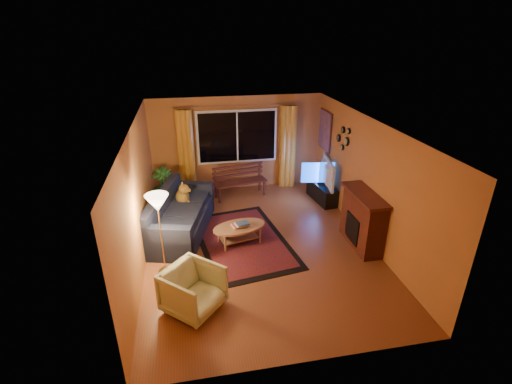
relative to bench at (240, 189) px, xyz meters
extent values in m
cube|color=brown|center=(0.03, -2.36, -0.22)|extent=(4.50, 6.00, 0.02)
cube|color=white|center=(0.03, -2.36, 2.30)|extent=(4.50, 6.00, 0.02)
cube|color=#C07439|center=(0.03, 0.65, 1.04)|extent=(4.50, 0.02, 2.50)
cube|color=#C07439|center=(-2.23, -2.36, 1.04)|extent=(0.02, 6.00, 2.50)
cube|color=#C07439|center=(2.29, -2.36, 1.04)|extent=(0.02, 6.00, 2.50)
cube|color=black|center=(0.03, 0.58, 1.24)|extent=(2.00, 0.02, 1.30)
cylinder|color=#BF8C3F|center=(0.03, 0.54, 2.04)|extent=(3.20, 0.03, 0.03)
cylinder|color=orange|center=(-1.32, 0.52, 0.91)|extent=(0.36, 0.36, 2.24)
cylinder|color=orange|center=(1.38, 0.52, 0.91)|extent=(0.36, 0.36, 2.24)
cube|color=#431B16|center=(0.00, 0.00, 0.00)|extent=(1.43, 0.67, 0.41)
imported|color=#235B1E|center=(-1.96, 0.02, 0.25)|extent=(0.52, 0.52, 0.92)
cube|color=black|center=(-1.51, -1.60, 0.26)|extent=(1.55, 2.47, 0.93)
imported|color=beige|center=(-1.34, -4.04, 0.20)|extent=(1.08, 1.09, 0.82)
cylinder|color=#BF8C3F|center=(-1.83, -2.96, 0.58)|extent=(0.28, 0.28, 1.56)
cube|color=maroon|center=(-0.29, -2.18, -0.20)|extent=(2.15, 2.99, 0.02)
cylinder|color=#A2714E|center=(-0.35, -2.24, -0.01)|extent=(1.34, 1.34, 0.40)
cube|color=black|center=(2.02, -0.62, 0.02)|extent=(0.50, 1.11, 0.45)
imported|color=black|center=(2.02, -0.62, 0.57)|extent=(0.33, 1.16, 0.66)
cube|color=maroon|center=(2.08, -2.76, 0.34)|extent=(0.40, 1.20, 1.10)
cube|color=#CC5925|center=(2.25, 0.09, 1.44)|extent=(0.04, 0.76, 0.96)
camera|label=1|loc=(-1.24, -8.77, 3.96)|focal=26.00mm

